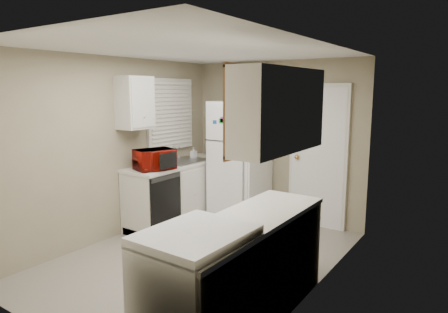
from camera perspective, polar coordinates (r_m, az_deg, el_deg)
The scene contains 19 objects.
floor at distance 4.90m, azimuth -3.40°, elevation -14.20°, with size 3.80×3.80×0.00m, color #A8A196.
ceiling at distance 4.51m, azimuth -3.70°, elevation 14.96°, with size 3.80×3.80×0.00m, color white.
wall_left at distance 5.52m, azimuth -15.12°, elevation 1.15°, with size 3.80×3.80×0.00m, color #9E9379.
wall_right at distance 3.87m, azimuth 13.07°, elevation -2.19°, with size 3.80×3.80×0.00m, color #9E9379.
wall_back at distance 6.15m, azimuth 7.37°, elevation 2.23°, with size 2.80×2.80×0.00m, color #9E9379.
wall_front at distance 3.30m, azimuth -24.26°, elevation -4.81°, with size 2.80×2.80×0.00m, color #9E9379.
left_counter at distance 6.08m, azimuth -6.49°, elevation -5.04°, with size 0.60×1.80×0.90m, color silver.
dishwasher at distance 5.45m, azimuth -8.30°, elevation -6.36°, with size 0.03×0.58×0.72m, color black.
sink at distance 6.10m, azimuth -5.64°, elevation -1.03°, with size 0.54×0.74×0.16m, color gray.
microwave at distance 5.47m, azimuth -9.90°, elevation -0.31°, with size 0.28×0.50×0.34m, color maroon.
soap_bottle at distance 6.32m, azimuth -4.36°, elevation 0.65°, with size 0.08×0.08×0.18m, color white.
window_blinds at distance 6.18m, azimuth -7.61°, elevation 5.99°, with size 0.10×0.98×1.08m, color silver.
upper_cabinet_left at distance 5.50m, azimuth -12.61°, elevation 7.51°, with size 0.30×0.45×0.70m, color silver.
refrigerator at distance 6.05m, azimuth 2.31°, elevation -0.67°, with size 0.74×0.72×1.81m, color white.
cabinet_over_fridge at distance 6.16m, azimuth 3.52°, elevation 9.76°, with size 0.70×0.30×0.40m, color silver.
interior_door at distance 5.86m, azimuth 13.26°, elevation -0.08°, with size 0.86×0.06×2.08m, color white.
right_counter at distance 3.55m, azimuth 2.97°, elevation -15.86°, with size 0.60×2.00×0.90m, color silver.
stove at distance 3.10m, azimuth -3.94°, elevation -18.93°, with size 0.65×0.81×0.98m, color white.
upper_cabinet_right at distance 3.40m, azimuth 7.99°, elevation 6.57°, with size 0.30×1.20×0.70m, color silver.
Camera 1 is at (2.76, -3.55, 1.97)m, focal length 32.00 mm.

